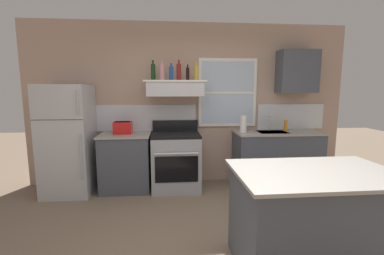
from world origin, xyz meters
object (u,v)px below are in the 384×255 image
(dish_soap_bottle, at_px, (286,125))
(bottle_champagne_gold_foil, at_px, (196,72))
(refrigerator, at_px, (68,140))
(stove_range, at_px, (176,161))
(toaster, at_px, (123,128))
(bottle_dark_green_wine, at_px, (153,72))
(kitchen_island, at_px, (313,221))
(bottle_rose_pink, at_px, (162,72))
(bottle_balsamic_dark, at_px, (188,74))
(paper_towel_roll, at_px, (243,124))
(bottle_red_label_wine, at_px, (179,72))
(bottle_blue_liqueur, at_px, (171,73))

(dish_soap_bottle, bearing_deg, bottle_champagne_gold_foil, -177.57)
(refrigerator, relative_size, stove_range, 1.54)
(toaster, relative_size, bottle_champagne_gold_foil, 0.99)
(bottle_dark_green_wine, distance_m, kitchen_island, 2.99)
(bottle_rose_pink, distance_m, bottle_balsamic_dark, 0.40)
(bottle_rose_pink, distance_m, paper_towel_roll, 1.55)
(stove_range, relative_size, bottle_rose_pink, 3.59)
(bottle_red_label_wine, bearing_deg, refrigerator, -176.76)
(bottle_champagne_gold_foil, bearing_deg, bottle_dark_green_wine, 176.08)
(dish_soap_bottle, bearing_deg, stove_range, -175.82)
(paper_towel_roll, bearing_deg, toaster, 179.29)
(bottle_red_label_wine, distance_m, dish_soap_bottle, 2.02)
(bottle_blue_liqueur, bearing_deg, bottle_balsamic_dark, -4.93)
(bottle_red_label_wine, distance_m, kitchen_island, 2.77)
(bottle_balsamic_dark, bearing_deg, kitchen_island, -65.77)
(toaster, xyz_separation_m, paper_towel_roll, (1.94, -0.02, 0.04))
(bottle_dark_green_wine, relative_size, kitchen_island, 0.22)
(toaster, distance_m, kitchen_island, 2.94)
(refrigerator, xyz_separation_m, dish_soap_bottle, (3.53, 0.16, 0.16))
(bottle_blue_liqueur, xyz_separation_m, kitchen_island, (1.21, -2.13, -1.40))
(stove_range, distance_m, bottle_dark_green_wine, 1.46)
(bottle_rose_pink, distance_m, bottle_champagne_gold_foil, 0.54)
(kitchen_island, bearing_deg, bottle_balsamic_dark, 114.23)
(bottle_red_label_wine, bearing_deg, toaster, -179.21)
(bottle_dark_green_wine, xyz_separation_m, bottle_rose_pink, (0.14, -0.07, -0.00))
(bottle_blue_liqueur, bearing_deg, refrigerator, -176.07)
(bottle_red_label_wine, relative_size, kitchen_island, 0.23)
(bottle_balsamic_dark, height_order, kitchen_island, bottle_balsamic_dark)
(stove_range, height_order, kitchen_island, stove_range)
(bottle_rose_pink, bearing_deg, refrigerator, -177.28)
(refrigerator, height_order, bottle_champagne_gold_foil, bottle_champagne_gold_foil)
(refrigerator, height_order, bottle_red_label_wine, bottle_red_label_wine)
(bottle_balsamic_dark, distance_m, paper_towel_roll, 1.21)
(bottle_dark_green_wine, bearing_deg, bottle_rose_pink, -27.20)
(bottle_blue_liqueur, bearing_deg, paper_towel_roll, -2.41)
(bottle_rose_pink, height_order, bottle_champagne_gold_foil, bottle_rose_pink)
(bottle_red_label_wine, relative_size, bottle_balsamic_dark, 1.28)
(refrigerator, bearing_deg, bottle_blue_liqueur, 3.93)
(paper_towel_roll, distance_m, dish_soap_bottle, 0.78)
(stove_range, bearing_deg, bottle_blue_liqueur, 124.27)
(bottle_rose_pink, xyz_separation_m, bottle_red_label_wine, (0.26, 0.03, 0.01))
(bottle_balsamic_dark, height_order, bottle_champagne_gold_foil, bottle_champagne_gold_foil)
(stove_range, bearing_deg, paper_towel_roll, 1.93)
(bottle_champagne_gold_foil, bearing_deg, bottle_blue_liqueur, 177.86)
(bottle_dark_green_wine, height_order, kitchen_island, bottle_dark_green_wine)
(stove_range, distance_m, dish_soap_bottle, 1.96)
(refrigerator, xyz_separation_m, toaster, (0.82, 0.08, 0.17))
(kitchen_island, bearing_deg, toaster, 133.24)
(stove_range, height_order, bottle_dark_green_wine, bottle_dark_green_wine)
(paper_towel_roll, bearing_deg, dish_soap_bottle, 7.39)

